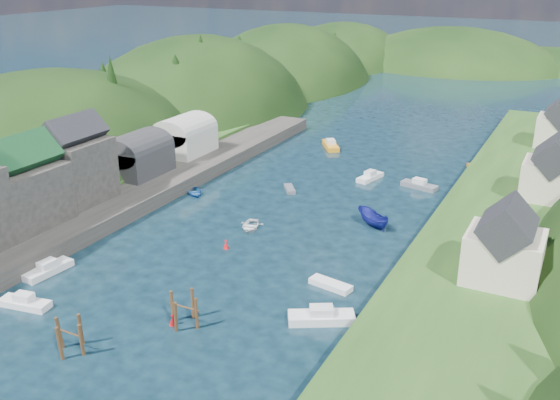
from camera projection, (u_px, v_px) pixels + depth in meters
The scene contains 14 objects.
ground at pixel (345, 179), 96.02m from camera, with size 600.00×600.00×0.00m, color black.
hillside_left at pixel (196, 150), 138.74m from camera, with size 44.00×245.56×52.00m.
far_hills at pixel (487, 99), 202.54m from camera, with size 103.00×68.00×44.00m.
hill_trees at pixel (382, 92), 103.04m from camera, with size 91.53×147.19×12.40m.
quay_left at pixel (87, 211), 80.86m from camera, with size 12.00×110.00×2.00m, color #2D2B28.
terrace_left_grass at pixel (48, 201), 83.73m from camera, with size 12.00×110.00×2.50m, color #234719.
boat_sheds at pixel (162, 142), 95.97m from camera, with size 7.00×21.00×7.50m.
terrace_right at pixel (505, 223), 76.69m from camera, with size 16.00×120.00×2.40m, color #234719.
right_bank_cottages at pixel (544, 172), 80.69m from camera, with size 9.00×59.24×8.41m.
piling_cluster_near at pixel (71, 339), 53.12m from camera, with size 2.94×2.77×3.66m.
piling_cluster_far at pixel (184, 312), 57.13m from camera, with size 3.23×3.01×3.64m.
channel_buoy_near at pixel (173, 320), 57.29m from camera, with size 0.70×0.70×1.10m.
channel_buoy_far at pixel (226, 245), 72.55m from camera, with size 0.70×0.70×1.10m.
moored_boats at pixel (244, 245), 72.06m from camera, with size 37.76×78.29×2.17m.
Camera 1 is at (32.27, -35.45, 31.41)m, focal length 40.00 mm.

